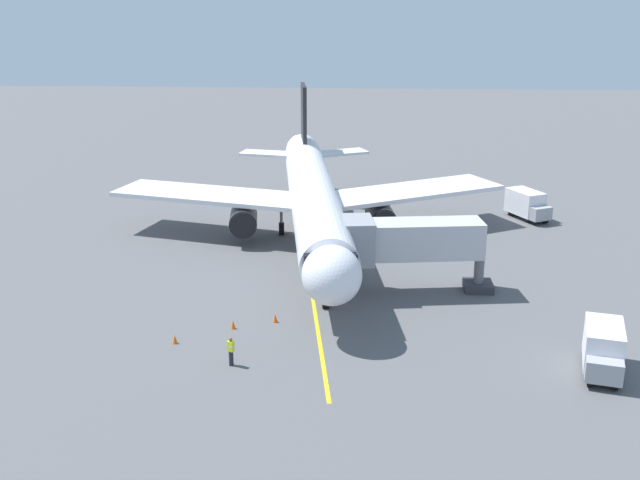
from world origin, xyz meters
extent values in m
plane|color=#565659|center=(0.00, 0.00, 0.00)|extent=(220.00, 220.00, 0.00)
cube|color=yellow|center=(-0.50, 8.08, 0.01)|extent=(5.31, 39.71, 0.01)
cylinder|color=white|center=(-0.50, 2.08, 4.10)|extent=(8.08, 34.21, 3.80)
ellipsoid|color=white|center=(-2.80, 20.14, 4.10)|extent=(4.09, 4.43, 3.61)
cone|color=white|center=(1.85, -16.27, 4.10)|extent=(3.77, 3.41, 3.42)
cube|color=black|center=(-2.62, 18.75, 4.65)|extent=(3.41, 2.00, 0.90)
cube|color=white|center=(-8.48, -2.69, 3.50)|extent=(17.42, 12.87, 0.36)
cylinder|color=black|center=(-6.12, 0.36, 2.00)|extent=(2.71, 3.66, 2.30)
cylinder|color=black|center=(-6.34, 2.09, 2.00)|extent=(2.11, 0.46, 2.10)
cube|color=white|center=(8.43, -0.53, 3.50)|extent=(17.81, 9.36, 0.36)
cylinder|color=black|center=(5.38, 1.83, 2.00)|extent=(2.71, 3.66, 2.30)
cylinder|color=black|center=(5.16, 3.56, 2.00)|extent=(2.11, 0.46, 2.10)
cube|color=black|center=(1.47, -13.29, 7.90)|extent=(0.97, 4.81, 7.20)
cube|color=white|center=(-1.74, -13.40, 4.70)|extent=(6.81, 4.90, 0.24)
cube|color=white|center=(4.60, -12.59, 4.70)|extent=(6.73, 3.55, 0.24)
cylinder|color=slate|center=(-2.21, 15.47, 1.73)|extent=(0.24, 0.24, 2.77)
cylinder|color=black|center=(-2.21, 15.47, 0.35)|extent=(0.54, 0.75, 0.70)
cylinder|color=slate|center=(-2.69, -1.22, 1.94)|extent=(0.24, 0.24, 2.77)
cylinder|color=black|center=(-2.69, -1.22, 0.55)|extent=(0.59, 1.15, 1.10)
cylinder|color=slate|center=(2.46, -0.56, 1.94)|extent=(0.24, 0.24, 2.77)
cylinder|color=black|center=(2.46, -0.56, 0.55)|extent=(0.59, 1.15, 1.10)
cube|color=#B7B7BC|center=(-8.34, 12.17, 3.90)|extent=(9.26, 3.72, 2.50)
cube|color=gray|center=(-3.87, 12.74, 3.90)|extent=(3.18, 3.53, 3.00)
cylinder|color=slate|center=(-12.80, 11.60, 1.95)|extent=(0.70, 0.70, 3.90)
cube|color=#333338|center=(-12.80, 11.60, 0.30)|extent=(2.00, 2.00, 0.60)
cylinder|color=#23232D|center=(2.69, 23.99, 0.44)|extent=(0.26, 0.26, 0.88)
cube|color=#D8EA19|center=(2.69, 23.99, 1.18)|extent=(0.45, 0.40, 0.60)
cube|color=silver|center=(2.69, 23.99, 1.18)|extent=(0.47, 0.42, 0.10)
sphere|color=brown|center=(2.69, 23.99, 1.60)|extent=(0.22, 0.22, 0.22)
cube|color=#9E9EA3|center=(-20.55, -5.37, 1.02)|extent=(2.46, 2.38, 1.20)
cube|color=black|center=(-20.86, -4.74, 1.22)|extent=(1.59, 0.91, 0.70)
cube|color=silver|center=(-19.66, -7.11, 1.52)|extent=(3.42, 4.12, 2.20)
cylinder|color=black|center=(-21.24, -5.44, 0.42)|extent=(0.60, 0.86, 0.84)
cylinder|color=black|center=(-20.08, -4.85, 0.42)|extent=(0.60, 0.86, 0.84)
cylinder|color=black|center=(-19.78, -8.29, 0.42)|extent=(0.60, 0.86, 0.84)
cylinder|color=black|center=(-18.63, -7.70, 0.42)|extent=(0.60, 0.86, 0.84)
cube|color=#9E9EA3|center=(-17.51, 25.15, 1.02)|extent=(2.25, 2.11, 1.20)
cube|color=black|center=(-17.34, 25.83, 1.22)|extent=(1.69, 0.57, 0.70)
cube|color=silver|center=(-17.98, 23.26, 1.52)|extent=(2.81, 3.98, 2.20)
cylinder|color=black|center=(-18.08, 25.55, 0.42)|extent=(0.45, 0.88, 0.84)
cylinder|color=black|center=(-16.82, 25.23, 0.42)|extent=(0.45, 0.88, 0.84)
cylinder|color=black|center=(-18.85, 22.44, 0.42)|extent=(0.45, 0.88, 0.84)
cylinder|color=black|center=(-17.59, 22.13, 0.42)|extent=(0.45, 0.88, 0.84)
cone|color=#F2590F|center=(0.90, 17.96, 0.28)|extent=(0.32, 0.32, 0.55)
cone|color=#F2590F|center=(3.42, 19.09, 0.28)|extent=(0.32, 0.32, 0.55)
cone|color=#F2590F|center=(6.54, 21.40, 0.28)|extent=(0.32, 0.32, 0.55)
camera|label=1|loc=(-4.54, 62.22, 19.92)|focal=42.64mm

